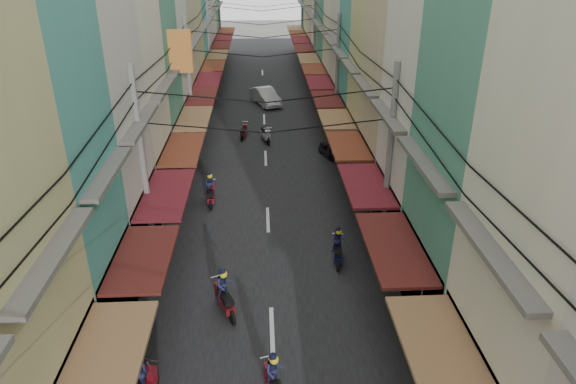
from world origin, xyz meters
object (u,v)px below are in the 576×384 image
object	(u,v)px
bicycle	(422,251)
market_umbrella	(501,355)
white_car	(266,104)
traffic_sign	(422,292)

from	to	relation	value
bicycle	market_umbrella	size ratio (longest dim) A/B	0.63
bicycle	white_car	bearing A→B (deg)	3.89
bicycle	market_umbrella	xyz separation A→B (m)	(-0.64, -8.60, 2.20)
traffic_sign	white_car	bearing A→B (deg)	99.01
market_umbrella	traffic_sign	bearing A→B (deg)	112.90
white_car	traffic_sign	bearing A→B (deg)	-100.74
white_car	bicycle	xyz separation A→B (m)	(6.49, -23.34, 0.00)
white_car	bicycle	distance (m)	24.23
white_car	bicycle	bearing A→B (deg)	-94.22
traffic_sign	market_umbrella	bearing A→B (deg)	-67.10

